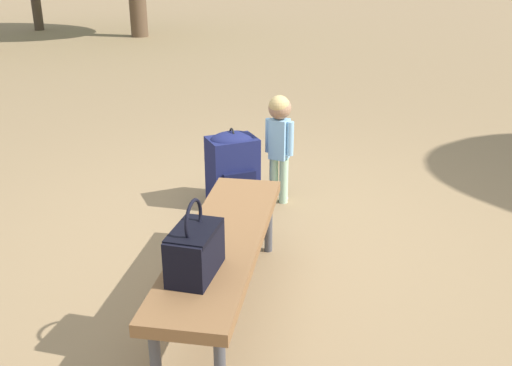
% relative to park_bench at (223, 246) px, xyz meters
% --- Properties ---
extents(ground_plane, '(40.00, 40.00, 0.00)m').
position_rel_park_bench_xyz_m(ground_plane, '(0.88, -0.14, -0.39)').
color(ground_plane, '#8C704C').
rests_on(ground_plane, ground).
extents(park_bench, '(1.64, 0.60, 0.45)m').
position_rel_park_bench_xyz_m(park_bench, '(0.00, 0.00, 0.00)').
color(park_bench, brown).
rests_on(park_bench, ground).
extents(handbag, '(0.35, 0.24, 0.37)m').
position_rel_park_bench_xyz_m(handbag, '(-0.37, 0.09, 0.18)').
color(handbag, black).
rests_on(handbag, park_bench).
extents(child_standing, '(0.17, 0.21, 0.84)m').
position_rel_park_bench_xyz_m(child_standing, '(1.47, -0.29, 0.16)').
color(child_standing, '#B2D8B2').
rests_on(child_standing, ground).
extents(backpack_large, '(0.40, 0.43, 0.60)m').
position_rel_park_bench_xyz_m(backpack_large, '(1.43, 0.06, -0.09)').
color(backpack_large, '#191E4C').
rests_on(backpack_large, ground).
extents(backpack_small, '(0.24, 0.22, 0.33)m').
position_rel_park_bench_xyz_m(backpack_small, '(0.98, -0.01, -0.23)').
color(backpack_small, black).
rests_on(backpack_small, ground).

